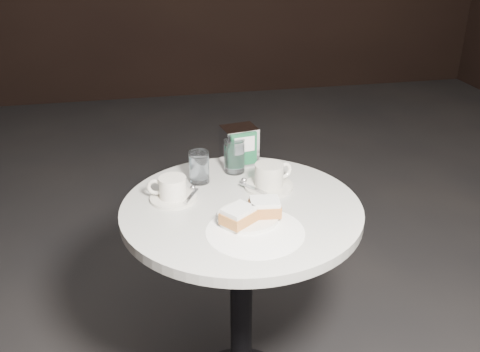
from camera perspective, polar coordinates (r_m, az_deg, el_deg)
name	(u,v)px	position (r m, az deg, el deg)	size (l,w,h in m)	color
cafe_table	(241,262)	(1.65, 0.14, -9.16)	(0.70, 0.70, 0.74)	black
sugar_spill	(255,232)	(1.42, 1.63, -5.94)	(0.26, 0.26, 0.00)	white
beignet_plate	(250,214)	(1.46, 1.08, -4.05)	(0.22, 0.22, 0.06)	white
coffee_cup_left	(172,190)	(1.58, -7.21, -1.50)	(0.17, 0.17, 0.07)	silver
coffee_cup_right	(269,178)	(1.64, 3.15, -0.17)	(0.19, 0.19, 0.08)	beige
water_glass_left	(199,167)	(1.67, -4.38, 0.93)	(0.07, 0.07, 0.10)	white
water_glass_right	(234,156)	(1.73, -0.61, 2.11)	(0.07, 0.07, 0.11)	white
napkin_dispenser	(239,146)	(1.78, -0.08, 3.26)	(0.12, 0.11, 0.13)	white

